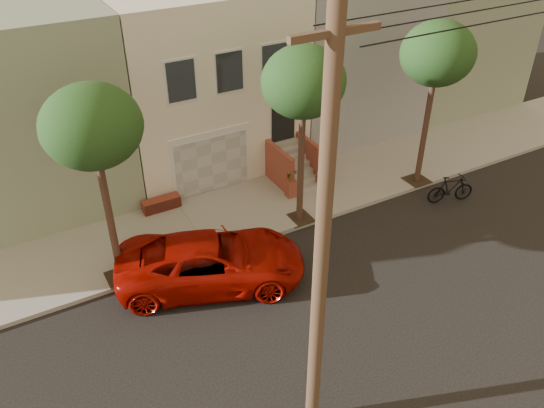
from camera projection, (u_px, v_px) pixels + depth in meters
ground at (338, 296)px, 16.78m from camera, size 90.00×90.00×0.00m
sidewalk at (256, 208)px, 20.64m from camera, size 40.00×3.70×0.15m
house_row at (189, 68)px, 22.92m from camera, size 33.10×11.70×7.00m
tree_left at (92, 128)px, 14.49m from camera, size 2.70×2.57×6.30m
tree_mid at (304, 83)px, 17.13m from camera, size 2.70×2.57×6.30m
tree_right at (438, 55)px, 19.36m from camera, size 2.70×2.57×6.30m
pickup_truck at (211, 261)px, 16.93m from camera, size 6.28×4.51×1.59m
motorcycle at (451, 189)px, 20.87m from camera, size 1.90×1.03×1.10m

